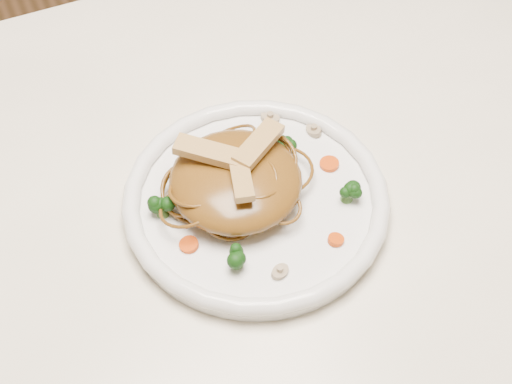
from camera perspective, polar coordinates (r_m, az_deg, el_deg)
name	(u,v)px	position (r m, az deg, el deg)	size (l,w,h in m)	color
table	(242,232)	(0.95, -1.07, -3.05)	(1.20, 0.80, 0.75)	white
plate	(256,204)	(0.84, 0.00, -0.92)	(0.29, 0.29, 0.02)	white
noodle_mound	(236,180)	(0.82, -1.55, 0.88)	(0.15, 0.15, 0.05)	brown
chicken_a	(258,144)	(0.81, 0.17, 3.62)	(0.07, 0.02, 0.01)	tan
chicken_b	(208,152)	(0.81, -3.65, 3.05)	(0.07, 0.02, 0.01)	tan
chicken_c	(241,178)	(0.78, -1.11, 1.09)	(0.06, 0.02, 0.01)	tan
broccoli_0	(285,145)	(0.87, 2.22, 3.53)	(0.02, 0.02, 0.03)	#0D370B
broccoli_1	(162,206)	(0.82, -7.10, -1.08)	(0.02, 0.02, 0.03)	#0D370B
broccoli_2	(237,256)	(0.77, -1.46, -4.81)	(0.03, 0.03, 0.03)	#0D370B
broccoli_3	(348,190)	(0.83, 6.93, 0.17)	(0.03, 0.03, 0.03)	#0D370B
carrot_0	(272,140)	(0.89, 1.18, 3.95)	(0.02, 0.02, 0.01)	#C84107
carrot_1	(189,245)	(0.80, -5.08, -3.97)	(0.02, 0.02, 0.01)	#C84107
carrot_2	(329,164)	(0.87, 5.54, 2.12)	(0.02, 0.02, 0.01)	#C84107
carrot_3	(198,160)	(0.87, -4.41, 2.41)	(0.02, 0.02, 0.01)	#C84107
carrot_4	(336,240)	(0.81, 6.04, -3.59)	(0.02, 0.02, 0.01)	#C84107
mushroom_0	(280,272)	(0.78, 1.81, -6.02)	(0.02, 0.02, 0.01)	tan
mushroom_1	(314,130)	(0.90, 4.37, 4.66)	(0.02, 0.02, 0.01)	tan
mushroom_2	(174,197)	(0.84, -6.23, -0.37)	(0.02, 0.02, 0.01)	tan
mushroom_3	(270,118)	(0.91, 1.07, 5.60)	(0.02, 0.02, 0.01)	tan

